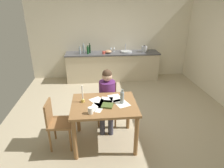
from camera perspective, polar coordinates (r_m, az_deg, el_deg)
ground_plane at (r=4.49m, az=3.00°, el=-9.31°), size 5.20×5.20×0.04m
wall_back at (r=6.46m, az=-0.14°, el=13.44°), size 5.20×0.12×2.60m
kitchen_counter at (r=6.32m, az=0.17°, el=5.28°), size 2.94×0.64×0.90m
dining_table at (r=3.36m, az=-2.28°, el=-7.77°), size 1.10×0.88×0.79m
chair_at_table at (r=4.05m, az=-1.36°, el=-5.10°), size 0.45×0.45×0.85m
person_seated at (r=3.82m, az=-1.46°, el=-3.41°), size 0.37×0.62×1.19m
chair_side_empty at (r=3.51m, az=-15.85°, el=-10.59°), size 0.42×0.42×0.87m
coffee_mug at (r=3.02m, az=-6.28°, el=-7.74°), size 0.12×0.08×0.11m
candlestick at (r=3.35m, az=-8.60°, el=-3.91°), size 0.06×0.06×0.31m
book_magazine at (r=3.22m, az=-1.39°, el=-6.33°), size 0.22×0.21×0.03m
paper_letter at (r=3.32m, az=2.79°, el=-5.62°), size 0.30×0.35×0.00m
paper_bill at (r=3.28m, az=-2.02°, el=-5.93°), size 0.27×0.33×0.00m
paper_envelope at (r=3.20m, az=-4.49°, el=-6.88°), size 0.30×0.35×0.00m
paper_receipt at (r=3.48m, az=0.98°, el=-4.11°), size 0.28×0.34×0.00m
paper_notice at (r=3.39m, az=-1.69°, el=-4.95°), size 0.27×0.33×0.00m
paper_flyer at (r=3.39m, az=-4.11°, el=-4.99°), size 0.34×0.36×0.00m
wine_bottle_on_table at (r=3.27m, az=2.98°, el=-3.96°), size 0.07×0.07×0.25m
sink_unit at (r=6.25m, az=4.20°, el=9.51°), size 0.36×0.36×0.24m
bottle_oil at (r=6.07m, az=-9.44°, el=9.62°), size 0.07×0.07×0.24m
bottle_vinegar at (r=6.19m, az=-8.35°, el=10.20°), size 0.07×0.07×0.30m
bottle_wine_red at (r=6.05m, az=-7.13°, el=9.79°), size 0.07×0.07×0.26m
bottle_sauce at (r=6.17m, az=-6.57°, el=10.25°), size 0.06×0.06×0.30m
mixing_bowl at (r=6.11m, az=-1.13°, el=9.50°), size 0.22×0.22×0.10m
stovetop_kettle at (r=6.35m, az=9.47°, el=10.18°), size 0.18×0.18×0.22m
wine_glass_near_sink at (r=6.32m, az=0.58°, el=10.52°), size 0.07×0.07×0.15m
wine_glass_by_kettle at (r=6.31m, az=-0.33°, el=10.51°), size 0.07×0.07×0.15m
teacup_on_counter at (r=6.02m, az=-2.48°, el=9.23°), size 0.11×0.08×0.09m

